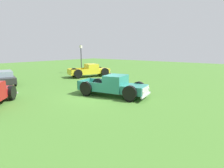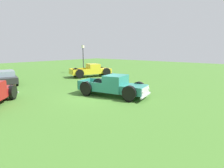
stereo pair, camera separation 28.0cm
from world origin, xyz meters
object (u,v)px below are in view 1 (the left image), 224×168
object	(u,v)px
pickup_truck_foreground	(117,86)
lamp_post_far	(81,58)
pickup_truck_behind_left	(92,71)
sedan_distant_a	(4,78)

from	to	relation	value
pickup_truck_foreground	lamp_post_far	xyz separation A→B (m)	(7.47, 12.15, 1.34)
pickup_truck_behind_left	sedan_distant_a	bearing A→B (deg)	164.56
lamp_post_far	sedan_distant_a	bearing A→B (deg)	-174.95
pickup_truck_foreground	sedan_distant_a	xyz separation A→B (m)	(-3.22, 11.21, -0.04)
pickup_truck_foreground	pickup_truck_behind_left	xyz separation A→B (m)	(6.08, 8.64, 0.01)
sedan_distant_a	lamp_post_far	world-z (taller)	lamp_post_far
pickup_truck_foreground	lamp_post_far	bearing A→B (deg)	58.43
pickup_truck_foreground	pickup_truck_behind_left	distance (m)	10.56
pickup_truck_behind_left	sedan_distant_a	size ratio (longest dim) A/B	1.26
pickup_truck_behind_left	sedan_distant_a	world-z (taller)	pickup_truck_behind_left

